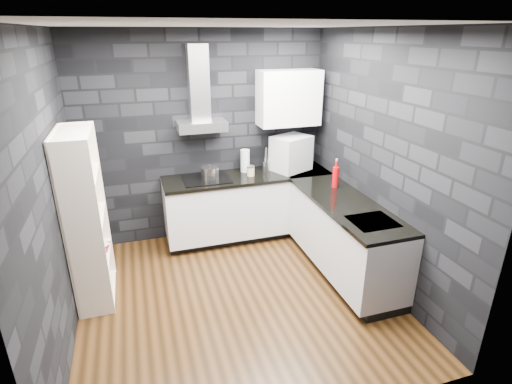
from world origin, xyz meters
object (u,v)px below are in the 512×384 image
storage_jar (251,171)px  utensil_crock (266,166)px  pot (210,173)px  red_bottle (335,177)px  glass_vase (245,161)px  bookshelf (86,219)px  fruit_bowl (85,221)px  appliance_garage (291,154)px

storage_jar → utensil_crock: (0.26, 0.14, 0.01)m
pot → red_bottle: red_bottle is taller
utensil_crock → glass_vase: bearing=170.7°
bookshelf → fruit_bowl: bookshelf is taller
red_bottle → glass_vase: bearing=134.6°
storage_jar → red_bottle: bearing=-39.3°
pot → bookshelf: bookshelf is taller
pot → fruit_bowl: pot is taller
storage_jar → bookshelf: size_ratio=0.07×
glass_vase → pot: bearing=-163.7°
utensil_crock → red_bottle: bearing=-55.0°
storage_jar → fruit_bowl: 2.14m
glass_vase → utensil_crock: 0.30m
pot → appliance_garage: bearing=1.9°
glass_vase → fruit_bowl: bearing=-150.9°
fruit_bowl → glass_vase: bearing=29.1°
utensil_crock → appliance_garage: bearing=-11.3°
glass_vase → bookshelf: 2.15m
glass_vase → red_bottle: glass_vase is taller
bookshelf → pot: bearing=27.8°
glass_vase → utensil_crock: glass_vase is taller
glass_vase → fruit_bowl: (-1.93, -1.07, -0.11)m
utensil_crock → fruit_bowl: (-2.21, -1.03, -0.03)m
pot → appliance_garage: size_ratio=0.47×
pot → glass_vase: glass_vase is taller
pot → red_bottle: 1.57m
pot → storage_jar: size_ratio=1.91×
red_bottle → bookshelf: bearing=-179.0°
utensil_crock → fruit_bowl: 2.44m
utensil_crock → fruit_bowl: utensil_crock is taller
appliance_garage → red_bottle: 0.82m
pot → appliance_garage: 1.13m
glass_vase → red_bottle: size_ratio=1.19×
red_bottle → appliance_garage: bearing=108.7°
pot → fruit_bowl: 1.70m
bookshelf → red_bottle: bearing=-0.2°
glass_vase → bookshelf: bearing=-154.1°
red_bottle → fruit_bowl: size_ratio=1.04×
pot → utensil_crock: (0.79, 0.10, -0.01)m
utensil_crock → appliance_garage: (0.33, -0.07, 0.16)m
glass_vase → appliance_garage: appliance_garage is taller
pot → bookshelf: size_ratio=0.13×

